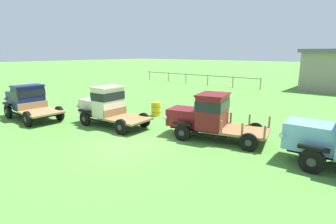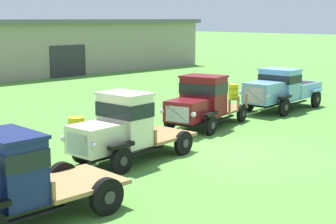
{
  "view_description": "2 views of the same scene",
  "coord_description": "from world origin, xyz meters",
  "px_view_note": "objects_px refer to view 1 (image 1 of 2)",
  "views": [
    {
      "loc": [
        8.44,
        -7.3,
        3.99
      ],
      "look_at": [
        0.06,
        2.83,
        1.0
      ],
      "focal_mm": 28.0,
      "sensor_mm": 36.0,
      "label": 1
    },
    {
      "loc": [
        -13.37,
        -10.35,
        4.44
      ],
      "look_at": [
        0.06,
        2.83,
        1.0
      ],
      "focal_mm": 55.0,
      "sensor_mm": 36.0,
      "label": 2
    }
  ],
  "objects_px": {
    "vintage_truck_foreground_near": "(28,101)",
    "vintage_truck_second_in_line": "(107,105)",
    "vintage_truck_midrow_center": "(208,115)",
    "oil_drum_near_fence": "(156,109)"
  },
  "relations": [
    {
      "from": "vintage_truck_foreground_near",
      "to": "oil_drum_near_fence",
      "type": "height_order",
      "value": "vintage_truck_foreground_near"
    },
    {
      "from": "vintage_truck_midrow_center",
      "to": "oil_drum_near_fence",
      "type": "relative_size",
      "value": 5.57
    },
    {
      "from": "vintage_truck_midrow_center",
      "to": "oil_drum_near_fence",
      "type": "distance_m",
      "value": 5.25
    },
    {
      "from": "vintage_truck_foreground_near",
      "to": "vintage_truck_second_in_line",
      "type": "xyz_separation_m",
      "value": [
        5.11,
        2.09,
        0.04
      ]
    },
    {
      "from": "vintage_truck_second_in_line",
      "to": "vintage_truck_midrow_center",
      "type": "xyz_separation_m",
      "value": [
        5.58,
        1.59,
        -0.01
      ]
    },
    {
      "from": "vintage_truck_second_in_line",
      "to": "vintage_truck_midrow_center",
      "type": "bearing_deg",
      "value": 15.89
    },
    {
      "from": "vintage_truck_foreground_near",
      "to": "vintage_truck_second_in_line",
      "type": "height_order",
      "value": "vintage_truck_second_in_line"
    },
    {
      "from": "vintage_truck_midrow_center",
      "to": "oil_drum_near_fence",
      "type": "bearing_deg",
      "value": 160.26
    },
    {
      "from": "vintage_truck_second_in_line",
      "to": "vintage_truck_midrow_center",
      "type": "relative_size",
      "value": 0.93
    },
    {
      "from": "vintage_truck_foreground_near",
      "to": "vintage_truck_midrow_center",
      "type": "xyz_separation_m",
      "value": [
        10.69,
        3.68,
        0.03
      ]
    }
  ]
}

